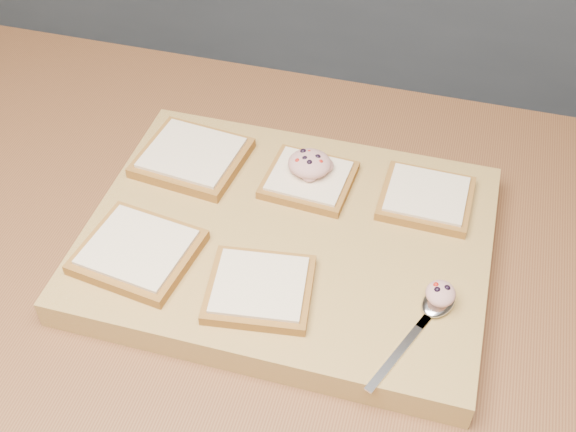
# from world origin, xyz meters

# --- Properties ---
(back_counter) EXTENTS (3.60, 0.62, 0.94)m
(back_counter) POSITION_xyz_m (0.00, 1.43, 0.47)
(back_counter) COLOR slate
(back_counter) RESTS_ON ground
(cutting_board) EXTENTS (0.48, 0.37, 0.04)m
(cutting_board) POSITION_xyz_m (-0.17, 0.02, 0.92)
(cutting_board) COLOR tan
(cutting_board) RESTS_ON island_counter
(bread_far_left) EXTENTS (0.14, 0.13, 0.02)m
(bread_far_left) POSITION_xyz_m (-0.33, 0.11, 0.95)
(bread_far_left) COLOR olive
(bread_far_left) RESTS_ON cutting_board
(bread_far_center) EXTENTS (0.12, 0.11, 0.02)m
(bread_far_center) POSITION_xyz_m (-0.17, 0.11, 0.95)
(bread_far_center) COLOR olive
(bread_far_center) RESTS_ON cutting_board
(bread_far_right) EXTENTS (0.11, 0.11, 0.02)m
(bread_far_right) POSITION_xyz_m (-0.02, 0.12, 0.95)
(bread_far_right) COLOR olive
(bread_far_right) RESTS_ON cutting_board
(bread_near_left) EXTENTS (0.14, 0.13, 0.02)m
(bread_near_left) POSITION_xyz_m (-0.33, -0.07, 0.95)
(bread_near_left) COLOR olive
(bread_near_left) RESTS_ON cutting_board
(bread_near_center) EXTENTS (0.13, 0.12, 0.02)m
(bread_near_center) POSITION_xyz_m (-0.17, -0.08, 0.95)
(bread_near_center) COLOR olive
(bread_near_center) RESTS_ON cutting_board
(tuna_salad_dollop) EXTENTS (0.06, 0.05, 0.03)m
(tuna_salad_dollop) POSITION_xyz_m (-0.17, 0.12, 0.97)
(tuna_salad_dollop) COLOR tan
(tuna_salad_dollop) RESTS_ON bread_far_center
(spoon) EXTENTS (0.08, 0.16, 0.01)m
(spoon) POSITION_xyz_m (0.02, -0.05, 0.94)
(spoon) COLOR silver
(spoon) RESTS_ON cutting_board
(spoon_salad) EXTENTS (0.03, 0.04, 0.02)m
(spoon_salad) POSITION_xyz_m (0.02, -0.04, 0.96)
(spoon_salad) COLOR tan
(spoon_salad) RESTS_ON spoon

